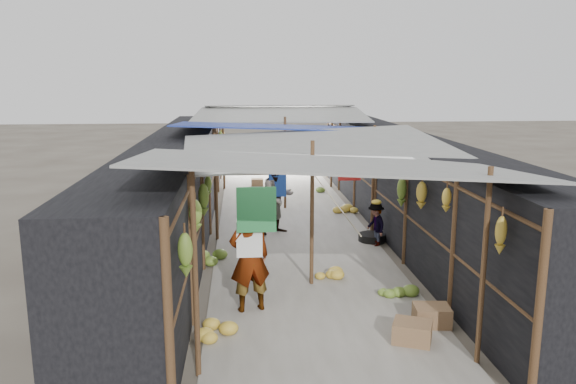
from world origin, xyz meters
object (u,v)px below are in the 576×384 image
object	(u,v)px
vendor_elderly	(250,257)
shopper_blue	(277,197)
crate_near	(412,333)
black_basin	(372,238)
vendor_seated	(376,224)

from	to	relation	value
vendor_elderly	shopper_blue	size ratio (longest dim) A/B	1.01
crate_near	shopper_blue	xyz separation A→B (m)	(-1.51, 5.79, 0.73)
black_basin	shopper_blue	xyz separation A→B (m)	(-2.09, 0.86, 0.80)
shopper_blue	vendor_seated	distance (m)	2.44
black_basin	shopper_blue	size ratio (longest dim) A/B	0.34
crate_near	black_basin	world-z (taller)	crate_near
crate_near	vendor_seated	distance (m)	4.64
crate_near	vendor_elderly	size ratio (longest dim) A/B	0.29
crate_near	black_basin	distance (m)	4.96
black_basin	vendor_elderly	bearing A→B (deg)	-127.85
black_basin	vendor_elderly	xyz separation A→B (m)	(-2.82, -3.63, 0.80)
crate_near	black_basin	bearing A→B (deg)	106.09
black_basin	crate_near	bearing A→B (deg)	-96.66
vendor_seated	black_basin	bearing A→B (deg)	165.63
vendor_elderly	black_basin	bearing A→B (deg)	-144.01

